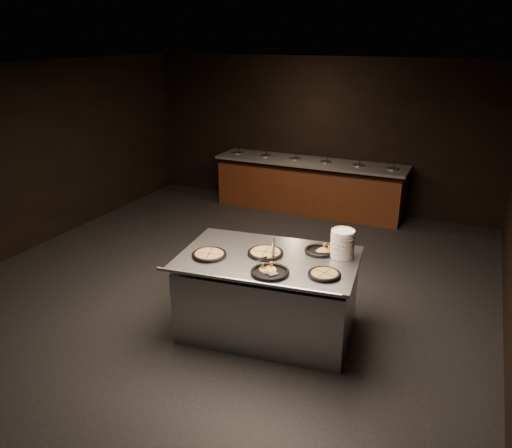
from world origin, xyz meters
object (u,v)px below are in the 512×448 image
at_px(plate_stack, 342,244).
at_px(pan_veggie_whole, 209,254).
at_px(serving_counter, 268,296).
at_px(pan_cheese_whole, 266,253).

xyz_separation_m(plate_stack, pan_veggie_whole, (-1.35, -0.59, -0.14)).
relative_size(serving_counter, pan_veggie_whole, 5.37).
bearing_deg(pan_veggie_whole, serving_counter, 22.45).
distance_m(pan_veggie_whole, pan_cheese_whole, 0.63).
bearing_deg(serving_counter, plate_stack, 17.67).
xyz_separation_m(plate_stack, pan_cheese_whole, (-0.80, -0.29, -0.14)).
xyz_separation_m(serving_counter, pan_cheese_whole, (-0.06, 0.05, 0.51)).
xyz_separation_m(serving_counter, plate_stack, (0.74, 0.34, 0.65)).
bearing_deg(pan_veggie_whole, pan_cheese_whole, 28.85).
bearing_deg(pan_veggie_whole, plate_stack, 23.57).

